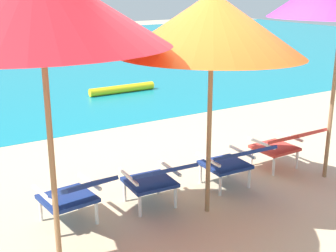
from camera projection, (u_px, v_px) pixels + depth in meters
The scene contains 8 objects.
ground_plane at pixel (75, 119), 8.62m from camera, with size 40.00×40.00×0.00m, color #CCB78E.
swim_buoy at pixel (122, 89), 10.65m from camera, with size 0.18×0.18×1.60m, color yellow.
lounge_chair_far_left at pixel (74, 193), 4.66m from camera, with size 0.62×0.92×0.68m.
lounge_chair_near_left at pixel (156, 177), 5.04m from camera, with size 0.59×0.91×0.68m.
lounge_chair_near_right at pixel (234, 160), 5.54m from camera, with size 0.57×0.89×0.68m.
lounge_chair_far_right at pixel (285, 143), 6.13m from camera, with size 0.56×0.89×0.68m.
beach_umbrella_left at pixel (40, 6), 3.52m from camera, with size 2.41×2.42×2.62m.
beach_umbrella_center at pixel (212, 25), 4.55m from camera, with size 2.69×2.69×2.39m.
Camera 1 is at (-2.83, -3.96, 2.43)m, focal length 49.46 mm.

